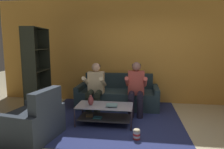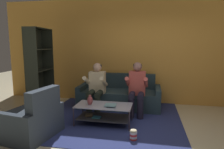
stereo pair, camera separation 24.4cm
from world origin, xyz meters
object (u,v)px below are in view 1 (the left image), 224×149
Objects in this scene: person_seated_left at (95,86)px; vase at (91,101)px; person_seated_right at (136,86)px; book_stack at (112,105)px; coffee_table at (104,111)px; bookshelf at (35,77)px; armchair at (33,122)px; couch at (118,96)px; popcorn_tub at (137,134)px.

vase is (0.07, -0.75, -0.15)m from person_seated_left.
person_seated_right reaches higher than book_stack.
person_seated_right reaches higher than coffee_table.
bookshelf reaches higher than person_seated_left.
coffee_table is 0.25m from book_stack.
coffee_table is at bearing 151.70° from book_stack.
vase is at bearing -168.55° from coffee_table.
book_stack is (0.17, -0.09, 0.16)m from coffee_table.
armchair is (-0.86, -0.74, -0.21)m from vase.
bookshelf is at bearing -160.87° from couch.
bookshelf is (-1.44, -0.15, 0.20)m from person_seated_left.
person_seated_right is 5.91× the size of vase.
vase is 1.16m from popcorn_tub.
coffee_table is (0.34, -0.70, -0.38)m from person_seated_left.
popcorn_tub is at bearing -29.94° from vase.
popcorn_tub is (0.94, -0.54, -0.41)m from vase.
bookshelf is 1.93× the size of armchair.
coffee_table is 0.36m from vase.
person_seated_right is 1.17× the size of armchair.
vase is 0.93× the size of book_stack.
book_stack is at bearing -88.74° from couch.
coffee_table is 0.92m from popcorn_tub.
armchair is (-1.27, -2.01, 0.00)m from couch.
popcorn_tub is (0.53, -1.81, -0.19)m from couch.
armchair reaches higher than coffee_table.
couch is at bearing 46.54° from person_seated_left.
popcorn_tub is at bearing -45.18° from book_stack.
bookshelf reaches higher than person_seated_right.
armchair is (0.66, -1.34, -0.57)m from bookshelf.
vase is at bearing -21.55° from bookshelf.
coffee_table is 5.50× the size of vase.
vase is at bearing -108.04° from couch.
bookshelf is at bearing -173.88° from person_seated_left.
coffee_table is at bearing 138.43° from popcorn_tub.
bookshelf reaches higher than vase.
armchair is at bearing -173.61° from popcorn_tub.
bookshelf is at bearing 155.09° from popcorn_tub.
couch is 9.37× the size of book_stack.
couch is at bearing 19.13° from bookshelf.
person_seated_left is at bearing -179.82° from person_seated_right.
armchair is (-1.13, -0.80, 0.02)m from coffee_table.
book_stack is (0.03, -1.30, 0.14)m from couch.
coffee_table is (-0.63, -0.70, -0.40)m from person_seated_right.
coffee_table is 5.10× the size of book_stack.
book_stack is 1.49m from armchair.
bookshelf is 1.60m from armchair.
couch is at bearing 91.26° from book_stack.
armchair reaches higher than book_stack.
vase is 0.20× the size of armchair.
couch is 1.35m from vase.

